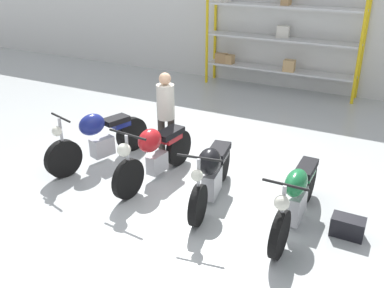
% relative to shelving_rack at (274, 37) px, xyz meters
% --- Properties ---
extents(ground_plane, '(30.00, 30.00, 0.00)m').
position_rel_shelving_rack_xyz_m(ground_plane, '(0.49, -6.11, -1.43)').
color(ground_plane, '#B2B7B7').
extents(back_wall, '(30.00, 0.08, 3.60)m').
position_rel_shelving_rack_xyz_m(back_wall, '(0.49, 0.37, 0.37)').
color(back_wall, silver).
rests_on(back_wall, ground_plane).
extents(shelving_rack, '(4.19, 0.63, 2.75)m').
position_rel_shelving_rack_xyz_m(shelving_rack, '(0.00, 0.00, 0.00)').
color(shelving_rack, yellow).
rests_on(shelving_rack, ground_plane).
extents(motorcycle_blue, '(0.84, 2.10, 1.09)m').
position_rel_shelving_rack_xyz_m(motorcycle_blue, '(-1.34, -5.84, -0.94)').
color(motorcycle_blue, black).
rests_on(motorcycle_blue, ground_plane).
extents(motorcycle_red, '(0.71, 2.03, 1.08)m').
position_rel_shelving_rack_xyz_m(motorcycle_red, '(-0.10, -5.94, -0.91)').
color(motorcycle_red, black).
rests_on(motorcycle_red, ground_plane).
extents(motorcycle_black, '(0.67, 1.96, 1.04)m').
position_rel_shelving_rack_xyz_m(motorcycle_black, '(1.01, -6.07, -0.96)').
color(motorcycle_black, black).
rests_on(motorcycle_black, ground_plane).
extents(motorcycle_green, '(0.58, 2.16, 1.03)m').
position_rel_shelving_rack_xyz_m(motorcycle_green, '(2.35, -6.13, -0.95)').
color(motorcycle_green, black).
rests_on(motorcycle_green, ground_plane).
extents(person_browsing, '(0.44, 0.44, 1.64)m').
position_rel_shelving_rack_xyz_m(person_browsing, '(-0.35, -5.12, -0.46)').
color(person_browsing, '#38332D').
rests_on(person_browsing, ground_plane).
extents(toolbox, '(0.44, 0.26, 0.28)m').
position_rel_shelving_rack_xyz_m(toolbox, '(3.07, -6.04, -1.29)').
color(toolbox, black).
rests_on(toolbox, ground_plane).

